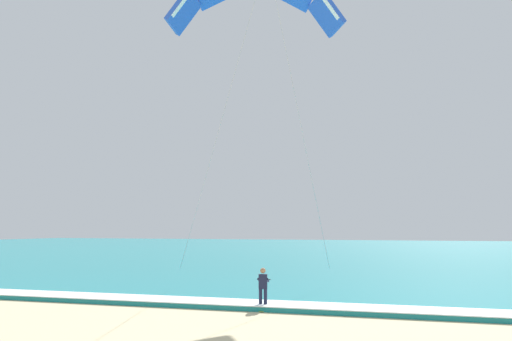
# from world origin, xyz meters

# --- Properties ---
(sea) EXTENTS (200.00, 120.00, 0.20)m
(sea) POSITION_xyz_m (0.00, 71.73, 0.10)
(sea) COLOR teal
(sea) RESTS_ON ground
(surf_foam) EXTENTS (200.00, 2.15, 0.04)m
(surf_foam) POSITION_xyz_m (0.00, 12.73, 0.22)
(surf_foam) COLOR white
(surf_foam) RESTS_ON sea
(surfboard) EXTENTS (0.74, 1.46, 0.09)m
(surfboard) POSITION_xyz_m (-0.22, 12.31, 0.03)
(surfboard) COLOR yellow
(surfboard) RESTS_ON ground
(kitesurfer) EXTENTS (0.60, 0.59, 1.69)m
(kitesurfer) POSITION_xyz_m (-0.23, 12.33, 0.94)
(kitesurfer) COLOR #191E38
(kitesurfer) RESTS_ON ground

